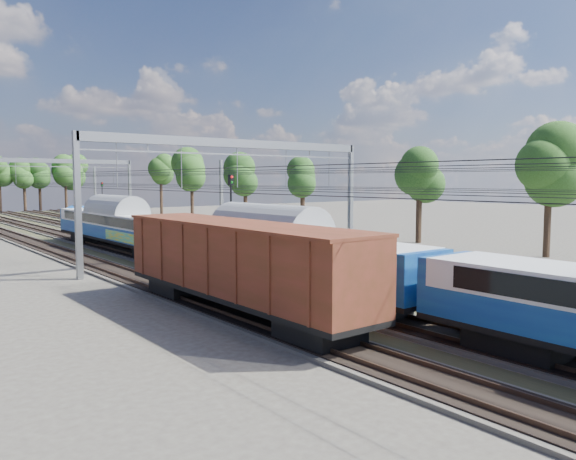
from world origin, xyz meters
TOP-DOWN VIEW (x-y plane):
  - track_bed at (-0.00, 45.00)m, footprint 21.00×130.00m
  - platform at (12.00, 20.00)m, footprint 3.00×70.00m
  - catenary at (0.33, 52.69)m, footprint 25.65×130.00m
  - tree_belt at (4.82, 94.95)m, footprint 39.70×98.62m
  - emu_train at (-4.50, 19.47)m, footprint 3.15×66.63m
  - freight_boxcar at (-9.00, 16.12)m, footprint 3.25×15.67m
  - worker at (3.92, 73.18)m, footprint 0.60×0.73m
  - signal_near at (0.46, 31.62)m, footprint 0.45×0.42m
  - signal_far at (9.80, 85.24)m, footprint 0.38×0.35m

SIDE VIEW (x-z plane):
  - track_bed at x=0.00m, z-range -0.07..0.27m
  - platform at x=12.00m, z-range 0.00..0.30m
  - worker at x=3.92m, z-range 0.00..1.74m
  - freight_boxcar at x=-9.00m, z-range 0.44..4.48m
  - emu_train at x=-4.50m, z-range 0.41..5.02m
  - signal_far at x=9.80m, z-range 0.75..6.43m
  - signal_near at x=0.46m, z-range 0.86..7.31m
  - catenary at x=0.33m, z-range 1.90..10.90m
  - tree_belt at x=4.82m, z-range 2.25..14.49m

